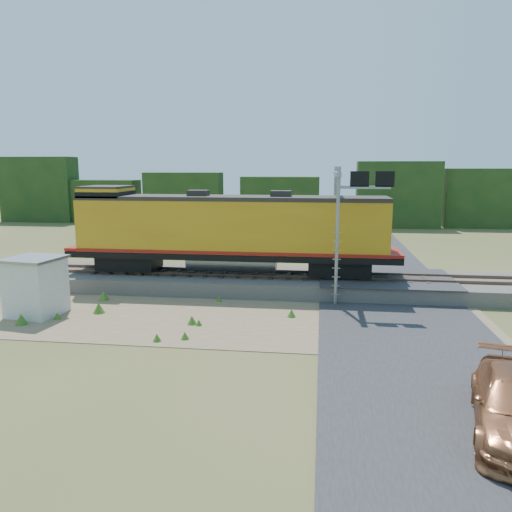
# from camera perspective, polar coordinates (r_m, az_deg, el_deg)

# --- Properties ---
(ground) EXTENTS (140.00, 140.00, 0.00)m
(ground) POSITION_cam_1_polar(r_m,az_deg,el_deg) (21.99, -2.04, -7.52)
(ground) COLOR #475123
(ground) RESTS_ON ground
(ballast) EXTENTS (70.00, 5.00, 0.80)m
(ballast) POSITION_cam_1_polar(r_m,az_deg,el_deg) (27.61, 0.02, -2.98)
(ballast) COLOR slate
(ballast) RESTS_ON ground
(rails) EXTENTS (70.00, 1.54, 0.16)m
(rails) POSITION_cam_1_polar(r_m,az_deg,el_deg) (27.51, 0.02, -2.01)
(rails) COLOR brown
(rails) RESTS_ON ballast
(dirt_shoulder) EXTENTS (26.00, 8.00, 0.03)m
(dirt_shoulder) POSITION_cam_1_polar(r_m,az_deg,el_deg) (22.86, -6.82, -6.86)
(dirt_shoulder) COLOR #8C7754
(dirt_shoulder) RESTS_ON ground
(road) EXTENTS (7.00, 66.00, 0.86)m
(road) POSITION_cam_1_polar(r_m,az_deg,el_deg) (22.66, 16.16, -7.16)
(road) COLOR #38383A
(road) RESTS_ON ground
(tree_line_north) EXTENTS (130.00, 3.00, 6.50)m
(tree_line_north) POSITION_cam_1_polar(r_m,az_deg,el_deg) (58.87, 4.11, 6.62)
(tree_line_north) COLOR #1B3814
(tree_line_north) RESTS_ON ground
(weed_clumps) EXTENTS (15.00, 6.20, 0.56)m
(weed_clumps) POSITION_cam_1_polar(r_m,az_deg,el_deg) (22.91, -10.73, -6.97)
(weed_clumps) COLOR #3D6D1F
(weed_clumps) RESTS_ON ground
(locomotive) EXTENTS (18.11, 2.76, 4.67)m
(locomotive) POSITION_cam_1_polar(r_m,az_deg,el_deg) (27.37, -3.39, 2.98)
(locomotive) COLOR black
(locomotive) RESTS_ON rails
(shed) EXTENTS (2.56, 2.56, 2.68)m
(shed) POSITION_cam_1_polar(r_m,az_deg,el_deg) (24.70, -23.88, -3.16)
(shed) COLOR silver
(shed) RESTS_ON ground
(signal_gantry) EXTENTS (2.65, 6.20, 6.69)m
(signal_gantry) POSITION_cam_1_polar(r_m,az_deg,el_deg) (26.08, 9.97, 6.42)
(signal_gantry) COLOR gray
(signal_gantry) RESTS_ON ground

